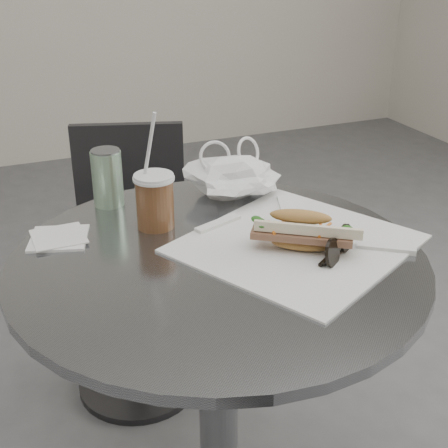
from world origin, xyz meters
name	(u,v)px	position (x,y,z in m)	size (l,w,h in m)	color
cafe_table	(219,376)	(0.00, 0.20, 0.47)	(0.76, 0.76, 0.74)	slate
chair_far	(133,280)	(-0.01, 0.83, 0.35)	(0.42, 0.45, 0.77)	#2C2C2E
sandwich_paper	(297,243)	(0.15, 0.19, 0.74)	(0.39, 0.36, 0.00)	white
banh_mi	(301,231)	(0.15, 0.16, 0.78)	(0.23, 0.20, 0.08)	tan
iced_coffee	(155,200)	(-0.07, 0.36, 0.80)	(0.08, 0.08, 0.24)	brown
sunglasses	(338,248)	(0.20, 0.11, 0.76)	(0.11, 0.09, 0.05)	black
plastic_bag	(235,179)	(0.13, 0.43, 0.79)	(0.19, 0.15, 0.10)	white
napkin_stack	(59,238)	(-0.26, 0.38, 0.74)	(0.13, 0.13, 0.01)	white
drink_can	(107,178)	(-0.13, 0.51, 0.80)	(0.06, 0.06, 0.12)	#60A66A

